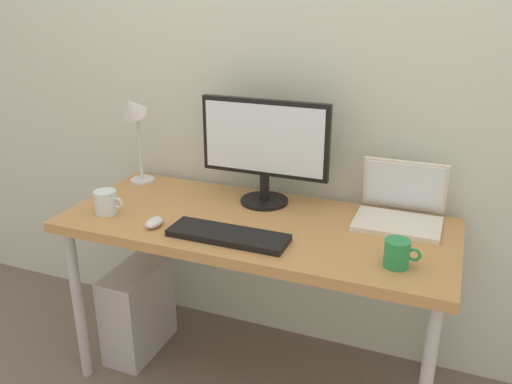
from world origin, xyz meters
The scene contains 11 objects.
ground_plane centered at (0.00, 0.00, 0.00)m, with size 6.00×6.00×0.00m, color #665B51.
back_wall centered at (0.00, 0.38, 1.30)m, with size 4.40×0.04×2.60m, color silver.
desk centered at (0.00, 0.00, 0.68)m, with size 1.51×0.64×0.74m.
monitor centered at (-0.04, 0.19, 0.99)m, with size 0.54×0.20×0.44m.
laptop centered at (0.51, 0.20, 0.80)m, with size 0.32×0.27×0.23m.
desk_lamp centered at (-0.65, 0.19, 1.04)m, with size 0.11×0.16×0.42m.
keyboard centered at (-0.04, -0.18, 0.76)m, with size 0.44×0.14×0.02m, color black.
mouse centered at (-0.34, -0.19, 0.76)m, with size 0.06×0.09×0.03m, color silver.
coffee_mug centered at (0.55, -0.16, 0.79)m, with size 0.12×0.08×0.09m.
glass_cup centered at (-0.58, -0.15, 0.79)m, with size 0.12×0.09×0.09m.
computer_tower centered at (-0.57, -0.02, 0.21)m, with size 0.18×0.36×0.42m, color #B2B2B7.
Camera 1 is at (0.69, -1.74, 1.59)m, focal length 37.15 mm.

